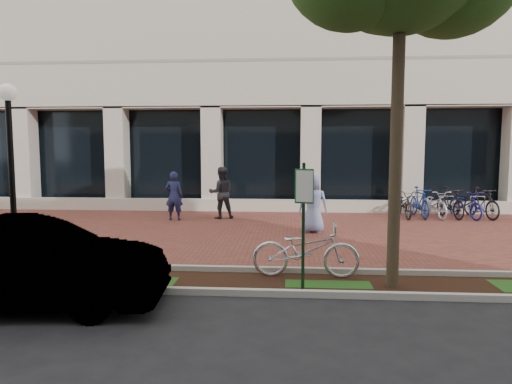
# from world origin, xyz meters

# --- Properties ---
(ground) EXTENTS (120.00, 120.00, 0.00)m
(ground) POSITION_xyz_m (0.00, 0.00, 0.00)
(ground) COLOR black
(ground) RESTS_ON ground
(brick_plaza) EXTENTS (40.00, 9.00, 0.01)m
(brick_plaza) POSITION_xyz_m (0.00, 0.00, 0.01)
(brick_plaza) COLOR brown
(brick_plaza) RESTS_ON ground
(planting_strip) EXTENTS (40.00, 1.50, 0.01)m
(planting_strip) POSITION_xyz_m (0.00, -5.25, 0.01)
(planting_strip) COLOR black
(planting_strip) RESTS_ON ground
(curb_plaza_side) EXTENTS (40.00, 0.12, 0.12)m
(curb_plaza_side) POSITION_xyz_m (0.00, -4.50, 0.06)
(curb_plaza_side) COLOR #ABACA2
(curb_plaza_side) RESTS_ON ground
(curb_street_side) EXTENTS (40.00, 0.12, 0.12)m
(curb_street_side) POSITION_xyz_m (0.00, -6.00, 0.06)
(curb_street_side) COLOR #ABACA2
(curb_street_side) RESTS_ON ground
(near_office_building) EXTENTS (40.00, 12.12, 16.00)m
(near_office_building) POSITION_xyz_m (0.00, 10.47, 10.05)
(near_office_building) COLOR beige
(near_office_building) RESTS_ON ground
(parking_sign) EXTENTS (0.34, 0.07, 2.30)m
(parking_sign) POSITION_xyz_m (1.40, -5.59, 1.48)
(parking_sign) COLOR #13351B
(parking_sign) RESTS_ON ground
(lamppost) EXTENTS (0.36, 0.36, 3.88)m
(lamppost) POSITION_xyz_m (-4.63, -4.60, 2.20)
(lamppost) COLOR black
(lamppost) RESTS_ON ground
(locked_bicycle) EXTENTS (2.13, 0.77, 1.11)m
(locked_bicycle) POSITION_xyz_m (1.48, -4.78, 0.56)
(locked_bicycle) COLOR silver
(locked_bicycle) RESTS_ON ground
(pedestrian_left) EXTENTS (0.64, 0.43, 1.74)m
(pedestrian_left) POSITION_xyz_m (-2.90, 2.06, 0.87)
(pedestrian_left) COLOR #1E214C
(pedestrian_left) RESTS_ON ground
(pedestrian_mid) EXTENTS (1.08, 0.94, 1.88)m
(pedestrian_mid) POSITION_xyz_m (-1.30, 2.60, 0.94)
(pedestrian_mid) COLOR #26272B
(pedestrian_mid) RESTS_ON ground
(pedestrian_right) EXTENTS (0.89, 0.59, 1.78)m
(pedestrian_right) POSITION_xyz_m (1.88, 0.06, 0.89)
(pedestrian_right) COLOR #7C8BB9
(pedestrian_right) RESTS_ON ground
(bike_rack_cluster) EXTENTS (3.65, 2.05, 1.14)m
(bike_rack_cluster) POSITION_xyz_m (6.74, 3.31, 0.54)
(bike_rack_cluster) COLOR black
(bike_rack_cluster) RESTS_ON ground
(sedan_near_curb) EXTENTS (4.51, 1.94, 1.44)m
(sedan_near_curb) POSITION_xyz_m (-3.04, -6.89, 0.72)
(sedan_near_curb) COLOR silver
(sedan_near_curb) RESTS_ON ground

